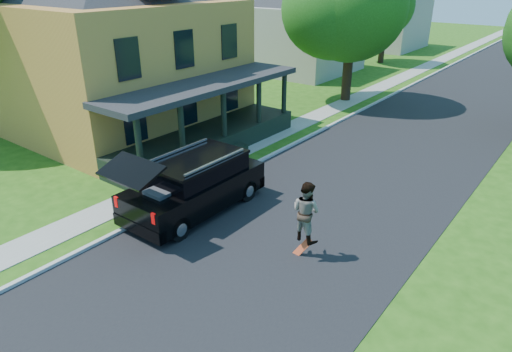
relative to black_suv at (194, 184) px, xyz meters
The scene contains 13 objects.
ground 3.67m from the black_suv, 25.08° to the right, with size 140.00×140.00×0.00m, color #224F0F.
street 18.80m from the black_suv, 80.19° to the left, with size 8.00×120.00×0.02m, color black.
curb 18.55m from the black_suv, 92.63° to the left, with size 0.15×120.00×0.12m, color #ACADA7.
sidewalk 18.68m from the black_suv, 97.39° to the left, with size 1.30×120.00×0.03m, color gray.
front_walk 7.81m from the black_suv, 144.45° to the left, with size 6.50×1.20×0.03m, color gray.
main_house 11.31m from the black_suv, 154.91° to the left, with size 15.56×15.56×10.10m.
neighbor_house_mid 24.96m from the black_suv, 114.59° to the left, with size 12.78×12.78×8.30m.
neighbor_house_far 39.99m from the black_suv, 104.98° to the left, with size 12.78×12.78×8.30m.
black_suv is the anchor object (origin of this frame).
skateboarder 4.38m from the black_suv, ahead, with size 0.95×0.79×1.78m.
skateboard 4.41m from the black_suv, ahead, with size 0.59×0.30×0.75m.
tree_left_mid 17.27m from the black_suv, 99.85° to the left, with size 7.54×7.34×9.01m.
tree_left_far 30.94m from the black_suv, 101.96° to the left, with size 6.10×6.24×7.87m.
Camera 1 is at (6.84, -8.18, 7.51)m, focal length 32.00 mm.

